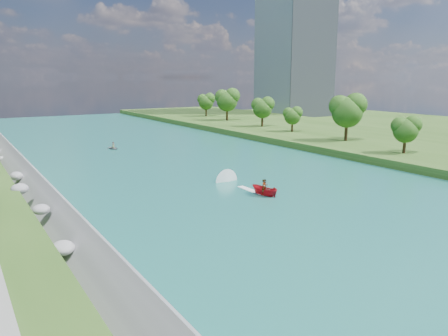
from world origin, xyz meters
TOP-DOWN VIEW (x-y plane):
  - ground at (0.00, 0.00)m, footprint 260.00×260.00m
  - river_water at (0.00, 20.00)m, footprint 55.00×240.00m
  - berm_east at (49.50, 20.00)m, footprint 44.00×240.00m
  - riprap_bank at (-25.86, 19.62)m, footprint 4.29×236.00m
  - office_tower at (82.50, 95.00)m, footprint 22.00×22.00m
  - trees_east at (40.65, 24.16)m, footprint 14.53×141.84m
  - motorboat at (0.03, 6.60)m, footprint 3.60×18.77m
  - raft at (-4.53, 50.45)m, footprint 2.68×3.32m

SIDE VIEW (x-z plane):
  - ground at x=0.00m, z-range 0.00..0.00m
  - river_water at x=0.00m, z-range 0.00..0.10m
  - raft at x=-4.53m, z-range -0.30..1.20m
  - motorboat at x=0.03m, z-range -0.40..1.81m
  - berm_east at x=49.50m, z-range 0.00..1.50m
  - riprap_bank at x=-25.86m, z-range -0.33..3.95m
  - trees_east at x=40.65m, z-range 0.96..12.75m
  - office_tower at x=82.50m, z-range 0.00..60.00m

